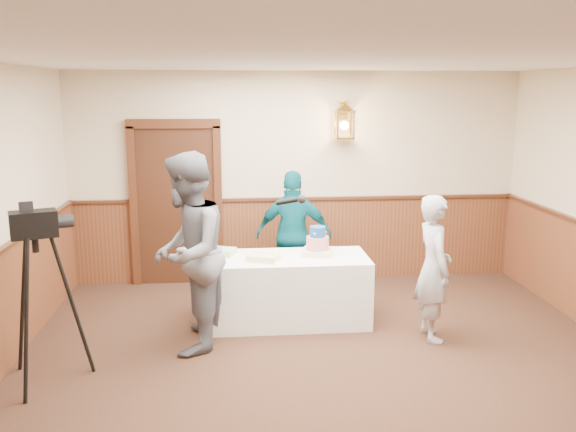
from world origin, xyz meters
name	(u,v)px	position (x,y,z in m)	size (l,w,h in m)	color
ground	(341,405)	(0.00, 0.00, 0.00)	(7.00, 7.00, 0.00)	#321D13
room_shell	(328,214)	(-0.05, 0.45, 1.52)	(6.02, 7.02, 2.81)	beige
display_table	(286,289)	(-0.28, 1.90, 0.38)	(1.80, 0.80, 0.75)	white
tiered_cake	(317,244)	(0.07, 1.96, 0.88)	(0.37, 0.37, 0.32)	beige
sheet_cake_yellow	(263,257)	(-0.54, 1.78, 0.78)	(0.32, 0.24, 0.07)	#D7C580
sheet_cake_green	(221,252)	(-1.00, 2.05, 0.78)	(0.29, 0.24, 0.07)	#97D699
interviewer	(188,253)	(-1.31, 1.27, 0.99)	(1.57, 1.07, 1.98)	slate
baker	(433,268)	(1.18, 1.30, 0.76)	(0.55, 0.36, 1.52)	#A8A7AD
assistant_p	(294,235)	(-0.12, 2.73, 0.80)	(0.93, 0.39, 1.59)	#095460
tv_camera_rig	(41,307)	(-2.54, 0.66, 0.70)	(0.60, 0.57, 1.55)	black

